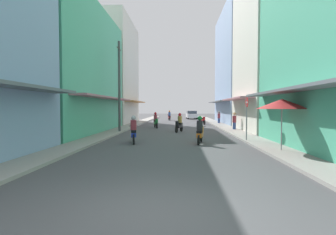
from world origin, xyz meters
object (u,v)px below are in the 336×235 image
parked_car (192,115)px  pedestrian_far (219,118)px  vendor_umbrella (282,104)px  motorbike_black (179,124)px  street_sign_no_entry (247,113)px  motorbike_maroon (169,116)px  motorbike_red (203,120)px  motorbike_green (156,121)px  utility_pole (119,86)px  pedestrian_crossing (234,120)px  motorbike_orange (200,131)px  motorbike_blue (133,131)px

parked_car → pedestrian_far: pedestrian_far is taller
pedestrian_far → vendor_umbrella: size_ratio=0.65×
pedestrian_far → vendor_umbrella: 20.53m
motorbike_black → street_sign_no_entry: size_ratio=0.66×
parked_car → pedestrian_far: 14.47m
motorbike_maroon → pedestrian_far: motorbike_maroon is taller
motorbike_red → motorbike_maroon: motorbike_maroon is taller
motorbike_green → parked_car: (4.46, 20.81, 0.04)m
motorbike_green → utility_pole: 6.42m
pedestrian_crossing → motorbike_orange: bearing=-113.3°
motorbike_maroon → street_sign_no_entry: street_sign_no_entry is taller
pedestrian_crossing → motorbike_blue: bearing=-131.5°
motorbike_maroon → pedestrian_crossing: size_ratio=1.09×
motorbike_green → pedestrian_far: size_ratio=1.13×
utility_pole → pedestrian_far: bearing=50.3°
motorbike_maroon → motorbike_black: bearing=-85.1°
street_sign_no_entry → parked_car: bearing=93.5°
motorbike_red → vendor_umbrella: (1.92, -19.45, 1.70)m
motorbike_blue → motorbike_maroon: bearing=87.9°
motorbike_green → utility_pole: bearing=-115.8°
vendor_umbrella → utility_pole: size_ratio=0.33×
pedestrian_crossing → street_sign_no_entry: size_ratio=0.62×
parked_car → pedestrian_crossing: size_ratio=2.55×
motorbike_black → parked_car: size_ratio=0.41×
street_sign_no_entry → pedestrian_far: bearing=87.1°
motorbike_maroon → pedestrian_far: (6.53, -8.12, 0.08)m
pedestrian_crossing → utility_pole: utility_pole is taller
motorbike_blue → motorbike_black: bearing=69.0°
motorbike_green → pedestrian_far: motorbike_green is taller
motorbike_orange → vendor_umbrella: 4.64m
motorbike_orange → vendor_umbrella: bearing=-37.5°
pedestrian_far → motorbike_black: bearing=-114.0°
pedestrian_far → street_sign_no_entry: bearing=-92.9°
motorbike_orange → motorbike_maroon: (-2.86, 25.93, 0.00)m
vendor_umbrella → motorbike_green: bearing=117.0°
motorbike_red → pedestrian_far: pedestrian_far is taller
parked_car → pedestrian_crossing: pedestrian_crossing is taller
pedestrian_crossing → street_sign_no_entry: (-0.86, -7.64, 0.79)m
utility_pole → parked_car: bearing=75.0°
motorbike_orange → pedestrian_crossing: (3.66, 8.51, 0.23)m
pedestrian_far → street_sign_no_entry: street_sign_no_entry is taller
parked_car → vendor_umbrella: size_ratio=1.73×
vendor_umbrella → motorbike_red: bearing=95.6°
motorbike_blue → street_sign_no_entry: (6.60, 0.77, 1.01)m
motorbike_red → vendor_umbrella: 19.62m
motorbike_red → motorbike_blue: bearing=-107.8°
motorbike_orange → vendor_umbrella: size_ratio=0.74×
motorbike_black → utility_pole: 5.75m
motorbike_black → motorbike_maroon: (-1.65, 19.10, 0.00)m
motorbike_red → street_sign_no_entry: street_sign_no_entry is taller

